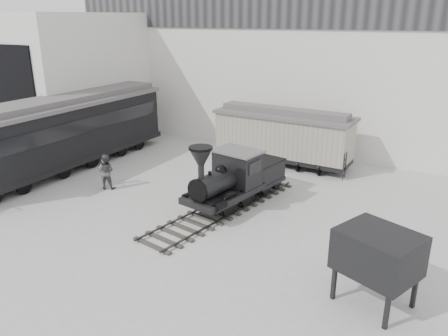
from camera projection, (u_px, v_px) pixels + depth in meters
The scene contains 9 objects.
ground at pixel (165, 235), 18.41m from camera, with size 90.00×90.00×0.00m, color #9E9E9B.
north_wall at pixel (293, 67), 29.04m from camera, with size 34.00×2.51×11.00m.
west_pavilion at pixel (80, 78), 31.73m from camera, with size 7.00×12.11×9.00m.
locomotive at pixel (233, 181), 20.99m from camera, with size 3.80×9.84×3.40m.
boxcar at pixel (283, 135), 26.88m from camera, with size 8.69×3.05×3.52m.
passenger_coach at pixel (68, 132), 26.08m from camera, with size 3.48×15.20×4.05m.
visitor_a at pixel (105, 172), 23.60m from camera, with size 0.58×0.38×1.58m, color silver.
visitor_b at pixel (106, 172), 23.15m from camera, with size 0.93×0.72×1.91m, color #424242.
coal_hopper at pixel (377, 258), 13.54m from camera, with size 2.85×2.63×2.52m.
Camera 1 is at (10.03, -13.29, 8.73)m, focal length 35.00 mm.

